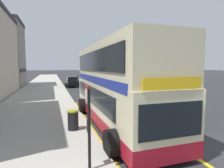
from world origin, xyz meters
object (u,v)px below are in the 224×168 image
object	(u,v)px
double_decker_bus	(115,87)
bus_stop_sign	(89,120)
parked_car_black_across	(72,82)
litter_bin	(73,120)
parked_car_teal_ahead	(82,75)

from	to	relation	value
double_decker_bus	bus_stop_sign	distance (m)	5.04
parked_car_black_across	litter_bin	size ratio (longest dim) A/B	4.34
parked_car_black_across	double_decker_bus	bearing A→B (deg)	-86.64
parked_car_teal_ahead	parked_car_black_across	distance (m)	25.01
bus_stop_sign	litter_bin	distance (m)	3.77
litter_bin	bus_stop_sign	bearing A→B (deg)	-88.89
bus_stop_sign	parked_car_teal_ahead	size ratio (longest dim) A/B	0.60
parked_car_teal_ahead	litter_bin	bearing A→B (deg)	-99.13
parked_car_teal_ahead	litter_bin	world-z (taller)	parked_car_teal_ahead
bus_stop_sign	parked_car_black_across	xyz separation A→B (m)	(2.09, 24.35, -0.84)
double_decker_bus	parked_car_teal_ahead	size ratio (longest dim) A/B	2.45
parked_car_teal_ahead	parked_car_black_across	world-z (taller)	same
bus_stop_sign	parked_car_black_across	size ratio (longest dim) A/B	0.60
bus_stop_sign	litter_bin	size ratio (longest dim) A/B	2.58
bus_stop_sign	parked_car_black_across	distance (m)	24.45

